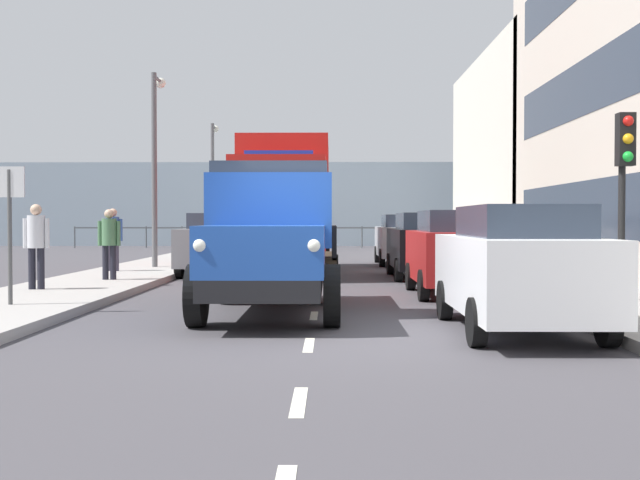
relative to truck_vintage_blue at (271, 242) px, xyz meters
The scene contains 23 objects.
ground_plane 10.79m from the truck_vintage_blue, 93.65° to the right, with size 80.00×80.00×0.00m, color #423F44.
sidewalk_left 12.23m from the truck_vintage_blue, 118.48° to the right, with size 2.74×41.71×0.15m, color #9E9993.
sidewalk_right 11.64m from the truck_vintage_blue, 67.47° to the right, with size 2.74×41.71×0.15m, color #9E9993.
road_centreline_markings 9.47m from the truck_vintage_blue, 94.17° to the right, with size 0.12×36.15×0.01m.
building_far_block 23.99m from the truck_vintage_blue, 119.36° to the right, with size 8.98×13.54×8.42m.
sea_horizon 34.59m from the truck_vintage_blue, 91.13° to the right, with size 80.00×0.80×5.00m, color #8C9EAD.
seawall_railing 30.97m from the truck_vintage_blue, 91.26° to the right, with size 28.08×0.08×1.20m.
truck_vintage_blue is the anchor object (origin of this frame).
lorry_cargo_red 10.44m from the truck_vintage_blue, 87.96° to the right, with size 2.58×8.20×3.87m.
car_white_kerbside_near 3.91m from the truck_vintage_blue, 153.41° to the left, with size 1.75×4.23×1.72m.
car_red_kerbside_1 4.92m from the truck_vintage_blue, 135.17° to the right, with size 1.76×3.85×1.72m.
car_black_kerbside_2 8.96m from the truck_vintage_blue, 112.92° to the right, with size 1.89×4.36×1.72m.
car_silver_kerbside_3 14.97m from the truck_vintage_blue, 103.47° to the right, with size 1.88×4.28×1.72m.
car_grey_oppositeside_0 9.53m from the truck_vintage_blue, 77.14° to the right, with size 1.95×4.23×1.72m.
car_navy_oppositeside_1 15.81m from the truck_vintage_blue, 82.29° to the right, with size 1.96×4.58×1.72m.
car_teal_oppositeside_2 22.02m from the truck_vintage_blue, 84.47° to the right, with size 1.81×4.58×1.72m.
pedestrian_in_dark_coat 5.82m from the truck_vintage_blue, 32.19° to the right, with size 0.53×0.34×1.70m.
pedestrian_couple_a 7.04m from the truck_vintage_blue, 53.48° to the right, with size 0.53×0.34×1.63m.
pedestrian_near_railing 10.09m from the truck_vintage_blue, 60.45° to the right, with size 0.53×0.34×1.70m.
traffic_light_near 6.19m from the truck_vintage_blue, behind, with size 0.28×0.41×3.20m.
lamp_post_promenade 11.93m from the truck_vintage_blue, 68.56° to the right, with size 0.32×1.14×5.74m.
lamp_post_far 23.72m from the truck_vintage_blue, 79.24° to the right, with size 0.32×1.14×5.78m.
street_sign 4.32m from the truck_vintage_blue, ahead, with size 0.50×0.07×2.25m.
Camera 1 is at (-0.26, 10.27, 1.52)m, focal length 43.97 mm.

